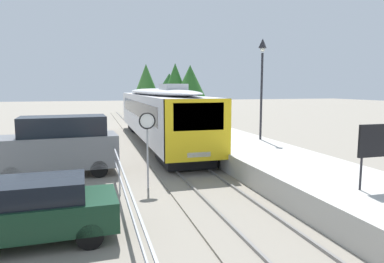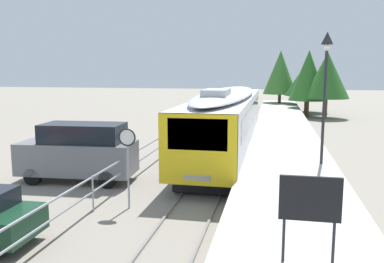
{
  "view_description": "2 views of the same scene",
  "coord_description": "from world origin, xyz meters",
  "px_view_note": "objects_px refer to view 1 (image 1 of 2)",
  "views": [
    {
      "loc": [
        -4.1,
        0.33,
        3.68
      ],
      "look_at": [
        0.0,
        14.44,
        1.8
      ],
      "focal_mm": 32.03,
      "sensor_mm": 36.0,
      "label": 1
    },
    {
      "loc": [
        2.57,
        -0.11,
        4.74
      ],
      "look_at": [
        -1.0,
        17.44,
        2.0
      ],
      "focal_mm": 37.6,
      "sensor_mm": 36.0,
      "label": 2
    }
  ],
  "objects_px": {
    "commuter_train": "(158,111)",
    "platform_lamp_mid_platform": "(262,70)",
    "platform_notice_board": "(377,143)",
    "parked_van_grey": "(59,145)",
    "speed_limit_sign": "(147,131)",
    "parked_hatchback_dark_green": "(33,210)"
  },
  "relations": [
    {
      "from": "platform_lamp_mid_platform",
      "to": "speed_limit_sign",
      "type": "bearing_deg",
      "value": -147.23
    },
    {
      "from": "speed_limit_sign",
      "to": "parked_hatchback_dark_green",
      "type": "bearing_deg",
      "value": -132.33
    },
    {
      "from": "commuter_train",
      "to": "platform_lamp_mid_platform",
      "type": "xyz_separation_m",
      "value": [
        4.58,
        -5.65,
        2.48
      ]
    },
    {
      "from": "platform_notice_board",
      "to": "parked_van_grey",
      "type": "xyz_separation_m",
      "value": [
        -8.85,
        7.65,
        -0.89
      ]
    },
    {
      "from": "platform_notice_board",
      "to": "parked_van_grey",
      "type": "distance_m",
      "value": 11.73
    },
    {
      "from": "platform_lamp_mid_platform",
      "to": "parked_van_grey",
      "type": "height_order",
      "value": "platform_lamp_mid_platform"
    },
    {
      "from": "platform_notice_board",
      "to": "parked_van_grey",
      "type": "height_order",
      "value": "platform_notice_board"
    },
    {
      "from": "platform_notice_board",
      "to": "parked_van_grey",
      "type": "relative_size",
      "value": 0.36
    },
    {
      "from": "platform_lamp_mid_platform",
      "to": "platform_notice_board",
      "type": "xyz_separation_m",
      "value": [
        -1.25,
        -9.15,
        -2.44
      ]
    },
    {
      "from": "speed_limit_sign",
      "to": "parked_hatchback_dark_green",
      "type": "height_order",
      "value": "speed_limit_sign"
    },
    {
      "from": "platform_notice_board",
      "to": "speed_limit_sign",
      "type": "xyz_separation_m",
      "value": [
        -5.56,
        4.76,
        -0.06
      ]
    },
    {
      "from": "commuter_train",
      "to": "parked_van_grey",
      "type": "bearing_deg",
      "value": -127.68
    },
    {
      "from": "platform_notice_board",
      "to": "speed_limit_sign",
      "type": "distance_m",
      "value": 7.33
    },
    {
      "from": "commuter_train",
      "to": "speed_limit_sign",
      "type": "distance_m",
      "value": 10.28
    },
    {
      "from": "platform_lamp_mid_platform",
      "to": "speed_limit_sign",
      "type": "xyz_separation_m",
      "value": [
        -6.82,
        -4.39,
        -2.5
      ]
    },
    {
      "from": "platform_lamp_mid_platform",
      "to": "parked_hatchback_dark_green",
      "type": "relative_size",
      "value": 1.32
    },
    {
      "from": "parked_hatchback_dark_green",
      "to": "parked_van_grey",
      "type": "distance_m",
      "value": 6.54
    },
    {
      "from": "speed_limit_sign",
      "to": "parked_van_grey",
      "type": "bearing_deg",
      "value": 138.74
    },
    {
      "from": "platform_lamp_mid_platform",
      "to": "parked_van_grey",
      "type": "distance_m",
      "value": 10.75
    },
    {
      "from": "platform_notice_board",
      "to": "parked_hatchback_dark_green",
      "type": "height_order",
      "value": "platform_notice_board"
    },
    {
      "from": "platform_notice_board",
      "to": "parked_van_grey",
      "type": "bearing_deg",
      "value": 139.18
    },
    {
      "from": "commuter_train",
      "to": "parked_van_grey",
      "type": "relative_size",
      "value": 3.7
    }
  ]
}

